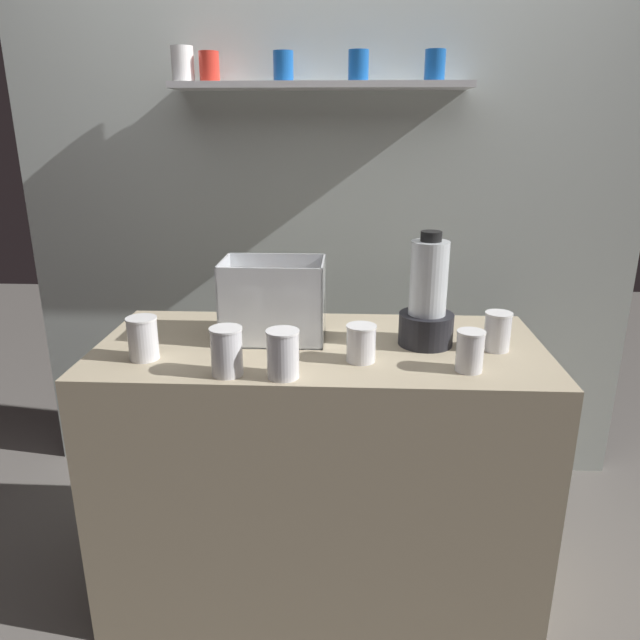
{
  "coord_description": "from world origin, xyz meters",
  "views": [
    {
      "loc": [
        0.09,
        -1.74,
        1.55
      ],
      "look_at": [
        0.0,
        0.0,
        0.98
      ],
      "focal_mm": 33.16,
      "sensor_mm": 36.0,
      "label": 1
    }
  ],
  "objects_px": {
    "juice_cup_pomegranate_far_left": "(143,341)",
    "juice_cup_orange_middle": "(283,357)",
    "juice_cup_mango_far_right": "(470,353)",
    "blender_pitcher": "(427,302)",
    "juice_cup_pomegranate_left": "(227,354)",
    "juice_cup_beet_right": "(361,345)",
    "juice_cup_mango_rightmost": "(497,334)",
    "carrot_display_bin": "(277,314)"
  },
  "relations": [
    {
      "from": "blender_pitcher",
      "to": "juice_cup_mango_far_right",
      "type": "bearing_deg",
      "value": -64.96
    },
    {
      "from": "juice_cup_mango_far_right",
      "to": "juice_cup_mango_rightmost",
      "type": "bearing_deg",
      "value": 55.69
    },
    {
      "from": "blender_pitcher",
      "to": "juice_cup_pomegranate_far_left",
      "type": "relative_size",
      "value": 2.8
    },
    {
      "from": "juice_cup_pomegranate_left",
      "to": "juice_cup_orange_middle",
      "type": "xyz_separation_m",
      "value": [
        0.16,
        -0.01,
        -0.0
      ]
    },
    {
      "from": "juice_cup_orange_middle",
      "to": "carrot_display_bin",
      "type": "bearing_deg",
      "value": 99.84
    },
    {
      "from": "juice_cup_pomegranate_left",
      "to": "juice_cup_mango_far_right",
      "type": "bearing_deg",
      "value": 5.15
    },
    {
      "from": "juice_cup_beet_right",
      "to": "juice_cup_mango_far_right",
      "type": "xyz_separation_m",
      "value": [
        0.3,
        -0.06,
        0.0
      ]
    },
    {
      "from": "juice_cup_orange_middle",
      "to": "juice_cup_mango_far_right",
      "type": "distance_m",
      "value": 0.52
    },
    {
      "from": "juice_cup_mango_far_right",
      "to": "carrot_display_bin",
      "type": "bearing_deg",
      "value": 157.08
    },
    {
      "from": "blender_pitcher",
      "to": "juice_cup_pomegranate_far_left",
      "type": "height_order",
      "value": "blender_pitcher"
    },
    {
      "from": "juice_cup_pomegranate_far_left",
      "to": "juice_cup_mango_rightmost",
      "type": "distance_m",
      "value": 1.06
    },
    {
      "from": "juice_cup_pomegranate_left",
      "to": "juice_cup_orange_middle",
      "type": "relative_size",
      "value": 1.01
    },
    {
      "from": "blender_pitcher",
      "to": "juice_cup_orange_middle",
      "type": "xyz_separation_m",
      "value": [
        -0.42,
        -0.28,
        -0.08
      ]
    },
    {
      "from": "carrot_display_bin",
      "to": "blender_pitcher",
      "type": "relative_size",
      "value": 0.9
    },
    {
      "from": "juice_cup_pomegranate_left",
      "to": "juice_cup_mango_far_right",
      "type": "height_order",
      "value": "juice_cup_pomegranate_left"
    },
    {
      "from": "juice_cup_beet_right",
      "to": "juice_cup_orange_middle",
      "type": "bearing_deg",
      "value": -149.02
    },
    {
      "from": "juice_cup_beet_right",
      "to": "juice_cup_mango_rightmost",
      "type": "relative_size",
      "value": 0.91
    },
    {
      "from": "juice_cup_beet_right",
      "to": "juice_cup_pomegranate_left",
      "type": "bearing_deg",
      "value": -162.28
    },
    {
      "from": "juice_cup_orange_middle",
      "to": "juice_cup_beet_right",
      "type": "bearing_deg",
      "value": 30.98
    },
    {
      "from": "carrot_display_bin",
      "to": "juice_cup_beet_right",
      "type": "height_order",
      "value": "carrot_display_bin"
    },
    {
      "from": "blender_pitcher",
      "to": "juice_cup_beet_right",
      "type": "relative_size",
      "value": 3.27
    },
    {
      "from": "juice_cup_pomegranate_far_left",
      "to": "juice_cup_mango_far_right",
      "type": "bearing_deg",
      "value": -2.59
    },
    {
      "from": "carrot_display_bin",
      "to": "juice_cup_mango_rightmost",
      "type": "distance_m",
      "value": 0.69
    },
    {
      "from": "juice_cup_pomegranate_far_left",
      "to": "juice_cup_beet_right",
      "type": "height_order",
      "value": "juice_cup_pomegranate_far_left"
    },
    {
      "from": "carrot_display_bin",
      "to": "juice_cup_mango_rightmost",
      "type": "xyz_separation_m",
      "value": [
        0.68,
        -0.07,
        -0.03
      ]
    },
    {
      "from": "juice_cup_orange_middle",
      "to": "juice_cup_mango_far_right",
      "type": "xyz_separation_m",
      "value": [
        0.51,
        0.07,
        -0.01
      ]
    },
    {
      "from": "carrot_display_bin",
      "to": "juice_cup_mango_far_right",
      "type": "relative_size",
      "value": 2.75
    },
    {
      "from": "juice_cup_pomegranate_far_left",
      "to": "juice_cup_orange_middle",
      "type": "height_order",
      "value": "juice_cup_orange_middle"
    },
    {
      "from": "juice_cup_orange_middle",
      "to": "juice_cup_beet_right",
      "type": "height_order",
      "value": "juice_cup_orange_middle"
    },
    {
      "from": "juice_cup_pomegranate_left",
      "to": "juice_cup_beet_right",
      "type": "relative_size",
      "value": 1.25
    },
    {
      "from": "blender_pitcher",
      "to": "juice_cup_orange_middle",
      "type": "distance_m",
      "value": 0.51
    },
    {
      "from": "carrot_display_bin",
      "to": "juice_cup_pomegranate_left",
      "type": "bearing_deg",
      "value": -108.71
    },
    {
      "from": "carrot_display_bin",
      "to": "juice_cup_pomegranate_far_left",
      "type": "relative_size",
      "value": 2.53
    },
    {
      "from": "juice_cup_orange_middle",
      "to": "juice_cup_mango_far_right",
      "type": "bearing_deg",
      "value": 7.81
    },
    {
      "from": "juice_cup_pomegranate_far_left",
      "to": "juice_cup_orange_middle",
      "type": "relative_size",
      "value": 0.94
    },
    {
      "from": "juice_cup_beet_right",
      "to": "juice_cup_mango_far_right",
      "type": "distance_m",
      "value": 0.31
    },
    {
      "from": "juice_cup_mango_far_right",
      "to": "juice_cup_pomegranate_far_left",
      "type": "bearing_deg",
      "value": 177.41
    },
    {
      "from": "juice_cup_orange_middle",
      "to": "blender_pitcher",
      "type": "bearing_deg",
      "value": 33.63
    },
    {
      "from": "carrot_display_bin",
      "to": "juice_cup_pomegranate_left",
      "type": "distance_m",
      "value": 0.32
    },
    {
      "from": "juice_cup_orange_middle",
      "to": "juice_cup_beet_right",
      "type": "relative_size",
      "value": 1.23
    },
    {
      "from": "carrot_display_bin",
      "to": "juice_cup_pomegranate_far_left",
      "type": "bearing_deg",
      "value": -151.82
    },
    {
      "from": "juice_cup_mango_far_right",
      "to": "juice_cup_mango_rightmost",
      "type": "distance_m",
      "value": 0.2
    }
  ]
}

